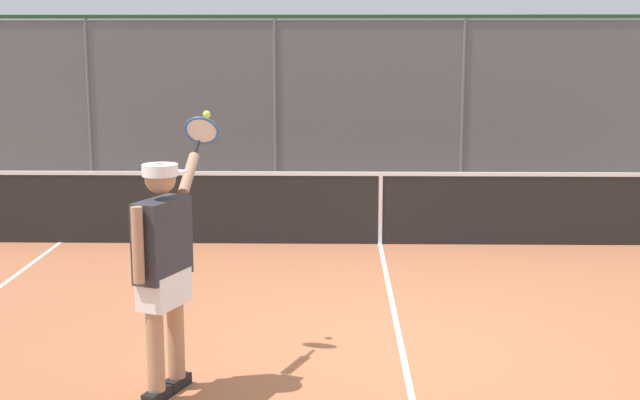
% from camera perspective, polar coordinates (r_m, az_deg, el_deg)
% --- Properties ---
extents(ground_plane, '(60.00, 60.00, 0.00)m').
position_cam_1_polar(ground_plane, '(7.76, 5.35, -9.70)').
color(ground_plane, '#A8603D').
extents(fence_backdrop, '(19.74, 1.37, 3.08)m').
position_cam_1_polar(fence_backdrop, '(16.36, 3.13, 6.47)').
color(fence_backdrop, '#565B60').
rests_on(fence_backdrop, ground).
extents(tennis_net, '(10.97, 0.09, 1.07)m').
position_cam_1_polar(tennis_net, '(11.49, 3.95, -0.47)').
color(tennis_net, '#2D2D2D').
rests_on(tennis_net, ground).
extents(tennis_player, '(0.52, 1.44, 2.08)m').
position_cam_1_polar(tennis_player, '(6.61, -10.12, -3.80)').
color(tennis_player, black).
rests_on(tennis_player, ground).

